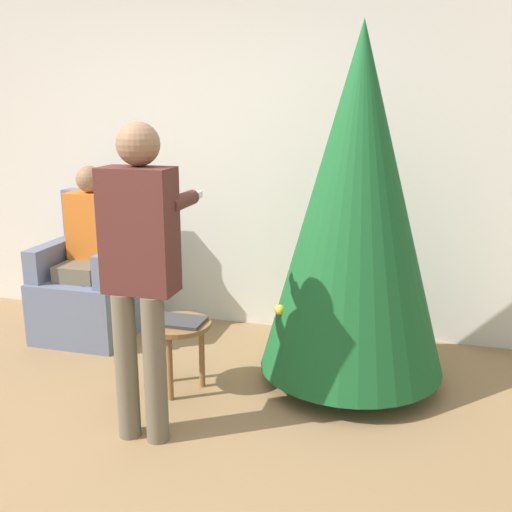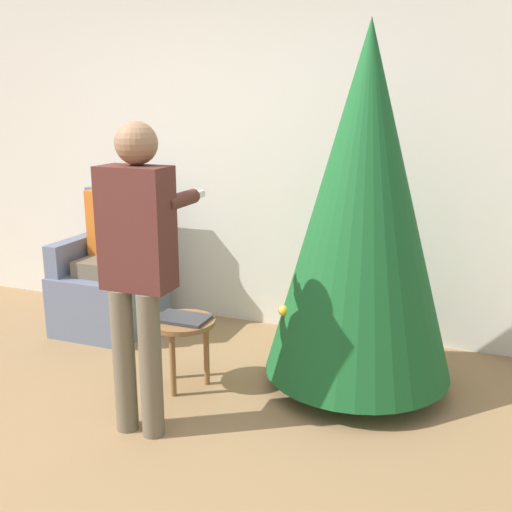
# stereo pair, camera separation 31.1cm
# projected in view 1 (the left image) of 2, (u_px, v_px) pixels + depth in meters

# --- Properties ---
(ground_plane) EXTENTS (14.00, 14.00, 0.00)m
(ground_plane) POSITION_uv_depth(u_px,v_px,m) (88.00, 479.00, 2.86)
(ground_plane) COLOR #99754C
(wall_back) EXTENTS (8.00, 0.06, 2.70)m
(wall_back) POSITION_uv_depth(u_px,v_px,m) (230.00, 155.00, 4.60)
(wall_back) COLOR silver
(wall_back) RESTS_ON ground_plane
(christmas_tree) EXTENTS (1.14, 1.14, 2.20)m
(christmas_tree) POSITION_uv_depth(u_px,v_px,m) (357.00, 204.00, 3.57)
(christmas_tree) COLOR brown
(christmas_tree) RESTS_ON ground_plane
(armchair) EXTENTS (0.67, 0.72, 1.08)m
(armchair) POSITION_uv_depth(u_px,v_px,m) (94.00, 286.00, 4.60)
(armchair) COLOR slate
(armchair) RESTS_ON ground_plane
(person_seated) EXTENTS (0.36, 0.46, 1.29)m
(person_seated) POSITION_uv_depth(u_px,v_px,m) (88.00, 244.00, 4.49)
(person_seated) COLOR #6B604C
(person_seated) RESTS_ON ground_plane
(person_standing) EXTENTS (0.39, 0.57, 1.66)m
(person_standing) POSITION_uv_depth(u_px,v_px,m) (140.00, 258.00, 3.03)
(person_standing) COLOR #6B604C
(person_standing) RESTS_ON ground_plane
(side_stool) EXTENTS (0.41, 0.41, 0.44)m
(side_stool) POSITION_uv_depth(u_px,v_px,m) (178.00, 333.00, 3.66)
(side_stool) COLOR olive
(side_stool) RESTS_ON ground_plane
(laptop) EXTENTS (0.32, 0.21, 0.02)m
(laptop) POSITION_uv_depth(u_px,v_px,m) (178.00, 321.00, 3.64)
(laptop) COLOR #38383D
(laptop) RESTS_ON side_stool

